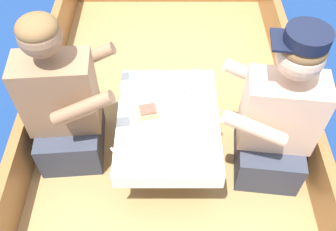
% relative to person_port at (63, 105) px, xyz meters
% --- Properties ---
extents(ground_plane, '(60.00, 60.00, 0.00)m').
position_rel_person_port_xyz_m(ground_plane, '(0.59, 0.09, -0.67)').
color(ground_plane, navy).
extents(boat_deck, '(1.77, 3.17, 0.26)m').
position_rel_person_port_xyz_m(boat_deck, '(0.59, 0.09, -0.54)').
color(boat_deck, '#A87F4C').
rests_on(boat_deck, ground_plane).
extents(gunwale_port, '(0.06, 3.17, 0.30)m').
position_rel_person_port_xyz_m(gunwale_port, '(-0.27, 0.09, -0.25)').
color(gunwale_port, '#936033').
rests_on(gunwale_port, boat_deck).
extents(gunwale_starboard, '(0.06, 3.17, 0.30)m').
position_rel_person_port_xyz_m(gunwale_starboard, '(1.44, 0.09, -0.25)').
color(gunwale_starboard, '#936033').
rests_on(gunwale_starboard, boat_deck).
extents(cockpit_table, '(0.57, 0.77, 0.36)m').
position_rel_person_port_xyz_m(cockpit_table, '(0.59, -0.05, -0.08)').
color(cockpit_table, '#B2B2B7').
rests_on(cockpit_table, boat_deck).
extents(person_port, '(0.54, 0.47, 0.99)m').
position_rel_person_port_xyz_m(person_port, '(0.00, 0.00, 0.00)').
color(person_port, '#333847').
rests_on(person_port, boat_deck).
extents(person_starboard, '(0.56, 0.49, 1.01)m').
position_rel_person_port_xyz_m(person_starboard, '(1.17, -0.12, 0.01)').
color(person_starboard, '#333847').
rests_on(person_starboard, boat_deck).
extents(plate_sandwich, '(0.20, 0.20, 0.01)m').
position_rel_person_port_xyz_m(plate_sandwich, '(0.47, -0.03, -0.04)').
color(plate_sandwich, white).
rests_on(plate_sandwich, cockpit_table).
extents(plate_bread, '(0.22, 0.22, 0.01)m').
position_rel_person_port_xyz_m(plate_bread, '(0.71, -0.04, -0.04)').
color(plate_bread, white).
rests_on(plate_bread, cockpit_table).
extents(sandwich, '(0.12, 0.11, 0.05)m').
position_rel_person_port_xyz_m(sandwich, '(0.47, -0.03, -0.01)').
color(sandwich, tan).
rests_on(sandwich, plate_sandwich).
extents(bowl_port_near, '(0.14, 0.14, 0.04)m').
position_rel_person_port_xyz_m(bowl_port_near, '(0.72, -0.25, -0.02)').
color(bowl_port_near, white).
rests_on(bowl_port_near, cockpit_table).
extents(bowl_starboard_near, '(0.12, 0.12, 0.04)m').
position_rel_person_port_xyz_m(bowl_starboard_near, '(0.46, -0.29, -0.02)').
color(bowl_starboard_near, white).
rests_on(bowl_starboard_near, cockpit_table).
extents(bowl_center_far, '(0.15, 0.15, 0.04)m').
position_rel_person_port_xyz_m(bowl_center_far, '(0.51, 0.22, -0.02)').
color(bowl_center_far, white).
rests_on(bowl_center_far, cockpit_table).
extents(bowl_port_far, '(0.13, 0.13, 0.04)m').
position_rel_person_port_xyz_m(bowl_port_far, '(0.75, 0.24, -0.02)').
color(bowl_port_far, white).
rests_on(bowl_port_far, cockpit_table).
extents(coffee_cup_port, '(0.09, 0.07, 0.05)m').
position_rel_person_port_xyz_m(coffee_cup_port, '(0.39, 0.11, -0.02)').
color(coffee_cup_port, white).
rests_on(coffee_cup_port, cockpit_table).
extents(coffee_cup_starboard, '(0.09, 0.07, 0.07)m').
position_rel_person_port_xyz_m(coffee_cup_starboard, '(0.65, 0.14, -0.01)').
color(coffee_cup_starboard, white).
rests_on(coffee_cup_starboard, cockpit_table).
extents(coffee_cup_center, '(0.10, 0.07, 0.06)m').
position_rel_person_port_xyz_m(coffee_cup_center, '(0.59, -0.19, -0.01)').
color(coffee_cup_center, white).
rests_on(coffee_cup_center, cockpit_table).
extents(tin_can, '(0.07, 0.07, 0.05)m').
position_rel_person_port_xyz_m(tin_can, '(0.76, -0.37, -0.02)').
color(tin_can, silver).
rests_on(tin_can, cockpit_table).
extents(utensil_knife_port, '(0.12, 0.14, 0.00)m').
position_rel_person_port_xyz_m(utensil_knife_port, '(0.34, -0.32, -0.04)').
color(utensil_knife_port, silver).
rests_on(utensil_knife_port, cockpit_table).
extents(utensil_spoon_center, '(0.16, 0.09, 0.01)m').
position_rel_person_port_xyz_m(utensil_spoon_center, '(0.44, -0.17, -0.04)').
color(utensil_spoon_center, silver).
rests_on(utensil_spoon_center, cockpit_table).
extents(utensil_spoon_starboard, '(0.12, 0.14, 0.01)m').
position_rel_person_port_xyz_m(utensil_spoon_starboard, '(0.81, 0.08, -0.04)').
color(utensil_spoon_starboard, silver).
rests_on(utensil_spoon_starboard, cockpit_table).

